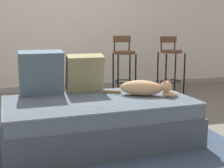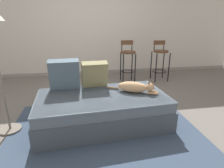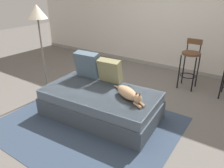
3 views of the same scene
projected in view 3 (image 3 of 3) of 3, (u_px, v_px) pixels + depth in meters
name	position (u px, v px, depth m)	size (l,w,h in m)	color
ground_plane	(115.00, 105.00, 3.73)	(16.00, 16.00, 0.00)	#66605B
wall_back_panel	(170.00, 13.00, 4.89)	(8.00, 0.10, 2.60)	silver
wall_baseboard_trim	(164.00, 66.00, 5.36)	(8.00, 0.02, 0.09)	gray
area_rug	(88.00, 124.00, 3.20)	(2.45, 2.04, 0.01)	#334256
couch	(100.00, 103.00, 3.34)	(1.81, 1.06, 0.42)	#44505B
throw_pillow_corner	(88.00, 65.00, 3.67)	(0.44, 0.25, 0.44)	#4C6070
throw_pillow_middle	(110.00, 71.00, 3.48)	(0.39, 0.24, 0.39)	#847F56
cat	(129.00, 94.00, 3.02)	(0.68, 0.40, 0.19)	tan
bar_stool_near_window	(190.00, 60.00, 4.14)	(0.34, 0.34, 0.95)	black
floor_lamp	(38.00, 21.00, 3.51)	(0.32, 0.32, 1.59)	slate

